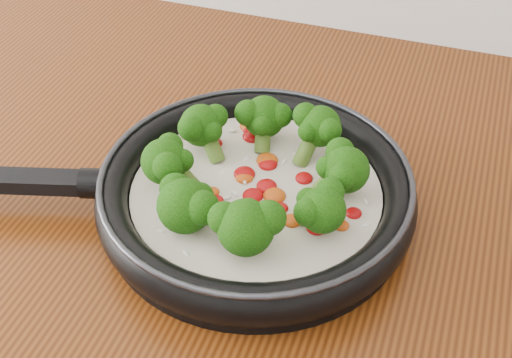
% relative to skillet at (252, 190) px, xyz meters
% --- Properties ---
extents(skillet, '(0.56, 0.42, 0.10)m').
position_rel_skillet_xyz_m(skillet, '(0.00, 0.00, 0.00)').
color(skillet, black).
rests_on(skillet, counter).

